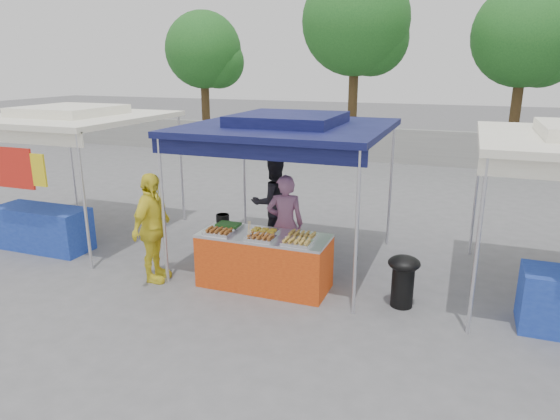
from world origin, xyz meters
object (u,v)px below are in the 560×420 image
(cooking_pot, at_px, (223,218))
(customer_person, at_px, (152,228))
(vendor_table, at_px, (264,261))
(vendor_woman, at_px, (285,224))
(wok_burner, at_px, (403,277))
(helper_man, at_px, (273,202))

(cooking_pot, height_order, customer_person, customer_person)
(vendor_table, bearing_deg, vendor_woman, 81.58)
(wok_burner, distance_m, helper_man, 3.12)
(vendor_table, height_order, cooking_pot, cooking_pot)
(cooking_pot, relative_size, vendor_woman, 0.13)
(cooking_pot, relative_size, customer_person, 0.12)
(vendor_woman, bearing_deg, vendor_table, 63.64)
(vendor_table, relative_size, customer_person, 1.14)
(cooking_pot, relative_size, helper_man, 0.12)
(helper_man, bearing_deg, wok_burner, 106.83)
(vendor_woman, height_order, helper_man, helper_man)
(wok_burner, relative_size, helper_man, 0.44)
(cooking_pot, xyz_separation_m, customer_person, (-0.85, -0.75, -0.04))
(vendor_table, relative_size, cooking_pot, 9.31)
(cooking_pot, distance_m, customer_person, 1.14)
(helper_man, bearing_deg, cooking_pot, 34.23)
(vendor_table, relative_size, helper_man, 1.16)
(vendor_woman, bearing_deg, customer_person, 12.08)
(wok_burner, height_order, customer_person, customer_person)
(vendor_table, bearing_deg, cooking_pot, 157.41)
(vendor_table, bearing_deg, helper_man, 106.71)
(wok_burner, xyz_separation_m, helper_man, (-2.62, 1.66, 0.41))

